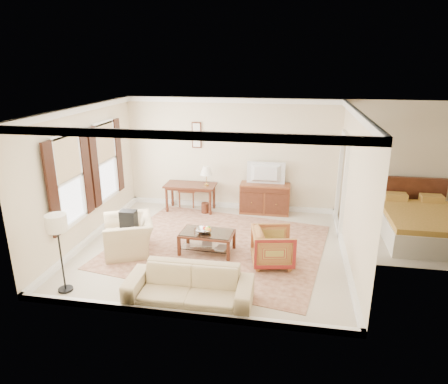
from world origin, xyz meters
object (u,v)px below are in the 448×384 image
(writing_desk, at_px, (190,188))
(club_armchair, at_px, (128,230))
(tv, at_px, (266,167))
(striped_armchair, at_px, (273,245))
(coffee_table, at_px, (207,237))
(sideboard, at_px, (265,198))
(sofa, at_px, (189,281))

(writing_desk, xyz_separation_m, club_armchair, (-0.65, -2.54, -0.12))
(tv, distance_m, striped_armchair, 2.87)
(club_armchair, bearing_deg, striped_armchair, 64.48)
(striped_armchair, bearing_deg, club_armchair, 78.30)
(coffee_table, bearing_deg, sideboard, 68.21)
(writing_desk, distance_m, club_armchair, 2.62)
(writing_desk, height_order, sofa, sofa)
(club_armchair, distance_m, sofa, 2.33)
(tv, distance_m, club_armchair, 3.79)
(sideboard, relative_size, club_armchair, 1.15)
(club_armchair, bearing_deg, tv, 111.30)
(striped_armchair, bearing_deg, sideboard, -3.12)
(coffee_table, bearing_deg, writing_desk, 112.29)
(writing_desk, bearing_deg, coffee_table, -67.71)
(sideboard, xyz_separation_m, sofa, (-0.88, -4.28, 0.01))
(sideboard, xyz_separation_m, striped_armchair, (0.37, -2.74, 0.01))
(tv, relative_size, striped_armchair, 1.15)
(coffee_table, xyz_separation_m, striped_armchair, (1.36, -0.27, 0.05))
(striped_armchair, bearing_deg, sofa, 130.11)
(tv, height_order, sofa, tv)
(club_armchair, height_order, sofa, club_armchair)
(writing_desk, relative_size, sideboard, 1.03)
(striped_armchair, height_order, club_armchair, club_armchair)
(coffee_table, height_order, club_armchair, club_armchair)
(club_armchair, bearing_deg, sofa, 22.23)
(tv, height_order, coffee_table, tv)
(tv, bearing_deg, striped_armchair, 97.78)
(writing_desk, bearing_deg, striped_armchair, -48.27)
(sofa, bearing_deg, club_armchair, 136.29)
(sideboard, height_order, striped_armchair, striped_armchair)
(striped_armchair, xyz_separation_m, club_armchair, (-2.95, 0.04, 0.08))
(tv, bearing_deg, coffee_table, 68.04)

